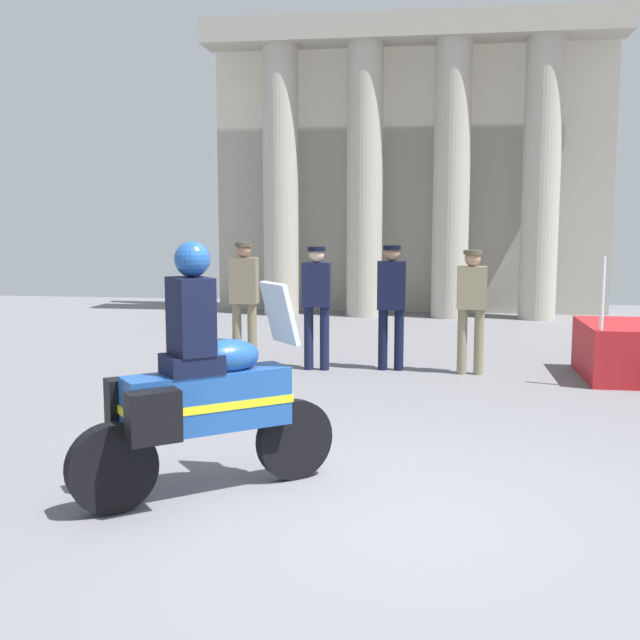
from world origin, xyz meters
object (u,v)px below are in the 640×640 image
object	(u,v)px
briefcase_on_ground	(220,353)
motorcycle_with_rider	(199,392)
officer_in_row_0	(244,293)
officer_in_row_3	(472,301)
officer_in_row_2	(391,297)
officer_in_row_1	(317,298)

from	to	relation	value
briefcase_on_ground	motorcycle_with_rider	bearing A→B (deg)	-75.84
officer_in_row_0	officer_in_row_3	world-z (taller)	officer_in_row_0
officer_in_row_0	officer_in_row_2	world-z (taller)	officer_in_row_0
officer_in_row_0	briefcase_on_ground	distance (m)	0.92
officer_in_row_1	officer_in_row_3	size ratio (longest dim) A/B	1.02
officer_in_row_3	officer_in_row_2	bearing A→B (deg)	-8.00
officer_in_row_1	motorcycle_with_rider	bearing A→B (deg)	88.04
officer_in_row_3	officer_in_row_0	bearing A→B (deg)	-3.12
officer_in_row_2	officer_in_row_3	world-z (taller)	officer_in_row_2
officer_in_row_1	motorcycle_with_rider	distance (m)	5.00
officer_in_row_0	briefcase_on_ground	xyz separation A→B (m)	(-0.35, -0.03, -0.85)
motorcycle_with_rider	briefcase_on_ground	distance (m)	5.29
officer_in_row_2	motorcycle_with_rider	distance (m)	5.25
motorcycle_with_rider	briefcase_on_ground	xyz separation A→B (m)	(-1.29, 5.10, -0.61)
officer_in_row_3	briefcase_on_ground	xyz separation A→B (m)	(-3.48, 0.11, -0.80)
officer_in_row_0	motorcycle_with_rider	world-z (taller)	motorcycle_with_rider
officer_in_row_3	motorcycle_with_rider	xyz separation A→B (m)	(-2.19, -4.99, -0.19)
officer_in_row_3	briefcase_on_ground	size ratio (longest dim) A/B	4.60
officer_in_row_2	briefcase_on_ground	bearing A→B (deg)	0.01
officer_in_row_1	officer_in_row_0	bearing A→B (deg)	-7.75
officer_in_row_0	motorcycle_with_rider	size ratio (longest dim) A/B	0.92
officer_in_row_2	officer_in_row_3	xyz separation A→B (m)	(1.07, -0.14, -0.03)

